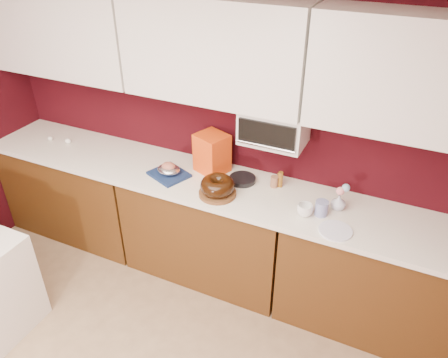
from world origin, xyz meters
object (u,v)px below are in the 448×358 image
blue_jar (321,208)px  foil_ham_nest (169,169)px  flower_vase (339,202)px  pandoro_box (212,153)px  bundt_cake (217,186)px  coffee_mug (305,209)px  toaster_oven (274,126)px

blue_jar → foil_ham_nest: bearing=-180.0°
foil_ham_nest → flower_vase: size_ratio=1.48×
foil_ham_nest → pandoro_box: bearing=38.6°
bundt_cake → foil_ham_nest: bearing=169.9°
blue_jar → flower_vase: (0.09, 0.11, 0.01)m
coffee_mug → toaster_oven: bearing=140.8°
toaster_oven → foil_ham_nest: toaster_oven is taller
bundt_cake → flower_vase: bearing=13.3°
pandoro_box → blue_jar: size_ratio=2.94×
pandoro_box → flower_vase: 1.02m
bundt_cake → pandoro_box: 0.36m
foil_ham_nest → blue_jar: 1.19m
toaster_oven → flower_vase: (0.53, -0.11, -0.41)m
toaster_oven → flower_vase: bearing=-11.9°
toaster_oven → pandoro_box: (-0.48, -0.01, -0.32)m
coffee_mug → blue_jar: bearing=29.0°
toaster_oven → bundt_cake: bearing=-133.9°
flower_vase → foil_ham_nest: bearing=-174.9°
toaster_oven → blue_jar: bearing=-27.0°
foil_ham_nest → flower_vase: bearing=5.1°
toaster_oven → foil_ham_nest: 0.89m
coffee_mug → bundt_cake: bearing=-177.6°
coffee_mug → flower_vase: size_ratio=0.85×
blue_jar → flower_vase: flower_vase is taller
bundt_cake → foil_ham_nest: 0.46m
toaster_oven → foil_ham_nest: size_ratio=2.48×
foil_ham_nest → coffee_mug: coffee_mug is taller
toaster_oven → bundt_cake: size_ratio=1.82×
coffee_mug → flower_vase: flower_vase is taller
toaster_oven → coffee_mug: 0.61m
bundt_cake → blue_jar: bearing=6.3°
pandoro_box → blue_jar: pandoro_box is taller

